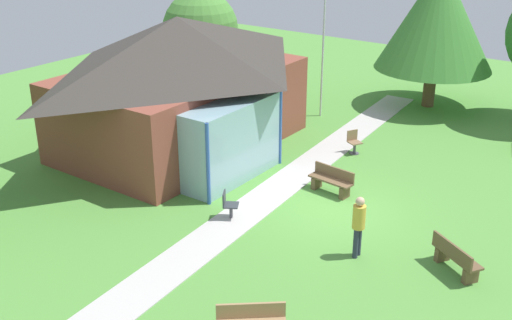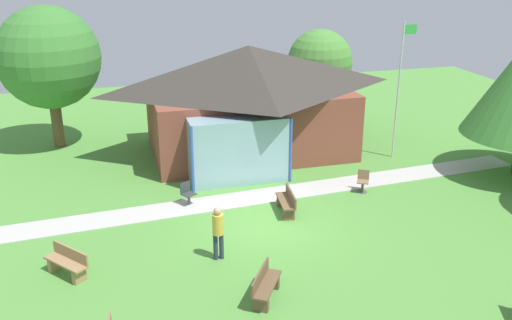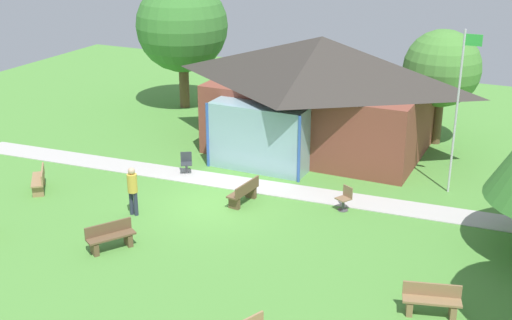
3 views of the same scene
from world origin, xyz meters
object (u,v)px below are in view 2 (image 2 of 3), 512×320
object	(u,v)px
bench_front_center	(265,286)
bench_rear_near_path	(287,202)
visitor_strolling_lawn	(218,229)
flagpole	(399,85)
bench_mid_left	(67,263)
tree_behind_pavilion_left	(49,58)
patio_chair_lawn_spare	(363,181)
pavilion	(248,98)
tree_behind_pavilion_right	(320,63)
patio_chair_west	(188,194)

from	to	relation	value
bench_front_center	bench_rear_near_path	size ratio (longest dim) A/B	0.98
visitor_strolling_lawn	bench_front_center	bearing A→B (deg)	107.76
visitor_strolling_lawn	flagpole	bearing A→B (deg)	-145.49
bench_mid_left	visitor_strolling_lawn	size ratio (longest dim) A/B	0.83
bench_front_center	tree_behind_pavilion_left	xyz separation A→B (m)	(-5.98, 14.53, 3.82)
bench_mid_left	patio_chair_lawn_spare	size ratio (longest dim) A/B	1.67
pavilion	visitor_strolling_lawn	xyz separation A→B (m)	(-3.30, -9.03, -1.52)
bench_mid_left	tree_behind_pavilion_left	xyz separation A→B (m)	(-0.82, 11.90, 3.82)
pavilion	tree_behind_pavilion_right	xyz separation A→B (m)	(4.56, 2.93, 0.82)
flagpole	bench_front_center	world-z (taller)	flagpole
bench_front_center	pavilion	bearing A→B (deg)	-160.20
bench_rear_near_path	tree_behind_pavilion_right	size ratio (longest dim) A/B	0.30
flagpole	pavilion	bearing A→B (deg)	158.55
patio_chair_west	flagpole	bearing A→B (deg)	163.85
bench_mid_left	bench_front_center	size ratio (longest dim) A/B	0.96
bench_front_center	patio_chair_west	bearing A→B (deg)	-138.07
patio_chair_west	tree_behind_pavilion_right	distance (m)	11.75
flagpole	tree_behind_pavilion_left	bearing A→B (deg)	159.26
bench_rear_near_path	tree_behind_pavilion_right	xyz separation A→B (m)	(4.86, 9.50, 2.97)
flagpole	tree_behind_pavilion_left	size ratio (longest dim) A/B	0.92
patio_chair_west	visitor_strolling_lawn	world-z (taller)	visitor_strolling_lawn
bench_rear_near_path	visitor_strolling_lawn	distance (m)	3.93
bench_mid_left	bench_front_center	world-z (taller)	same
tree_behind_pavilion_left	tree_behind_pavilion_right	size ratio (longest dim) A/B	1.30
pavilion	flagpole	world-z (taller)	flagpole
bench_mid_left	visitor_strolling_lawn	bearing A→B (deg)	-132.86
patio_chair_west	tree_behind_pavilion_right	xyz separation A→B (m)	(8.17, 7.90, 2.95)
pavilion	bench_rear_near_path	world-z (taller)	pavilion
visitor_strolling_lawn	pavilion	bearing A→B (deg)	-110.59
tree_behind_pavilion_left	tree_behind_pavilion_right	world-z (taller)	tree_behind_pavilion_left
bench_rear_near_path	visitor_strolling_lawn	size ratio (longest dim) A/B	0.88
bench_front_center	tree_behind_pavilion_left	distance (m)	16.17
bench_rear_near_path	patio_chair_west	bearing A→B (deg)	70.45
pavilion	tree_behind_pavilion_right	distance (m)	5.48
bench_mid_left	visitor_strolling_lawn	world-z (taller)	visitor_strolling_lawn
pavilion	bench_mid_left	world-z (taller)	pavilion
visitor_strolling_lawn	bench_rear_near_path	bearing A→B (deg)	-141.10
bench_front_center	patio_chair_lawn_spare	xyz separation A→B (m)	(5.65, 5.81, 0.01)
patio_chair_lawn_spare	tree_behind_pavilion_left	distance (m)	15.02
bench_mid_left	tree_behind_pavilion_right	distance (m)	17.19
pavilion	tree_behind_pavilion_right	size ratio (longest dim) A/B	1.93
bench_front_center	bench_rear_near_path	distance (m)	5.31
bench_mid_left	patio_chair_west	distance (m)	5.57
pavilion	tree_behind_pavilion_left	bearing A→B (deg)	159.77
tree_behind_pavilion_left	tree_behind_pavilion_right	bearing A→B (deg)	-0.90
bench_front_center	tree_behind_pavilion_left	size ratio (longest dim) A/B	0.23
pavilion	patio_chair_lawn_spare	distance (m)	6.74
bench_front_center	patio_chair_lawn_spare	world-z (taller)	patio_chair_lawn_spare
pavilion	tree_behind_pavilion_left	distance (m)	9.22
pavilion	bench_mid_left	size ratio (longest dim) A/B	6.79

